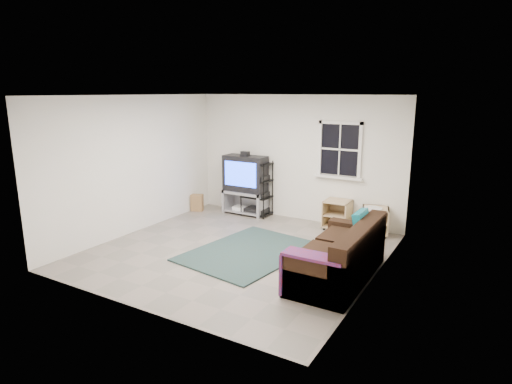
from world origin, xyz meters
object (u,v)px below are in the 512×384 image
Objects in this scene: tv_unit at (245,180)px; av_rack at (257,192)px; side_table_right at (375,219)px; side_table_left at (338,213)px; sofa at (340,258)px.

tv_unit is 0.37m from av_rack.
av_rack is 2.60m from side_table_right.
tv_unit is 2.37× the size of side_table_right.
av_rack is 1.86m from side_table_left.
tv_unit is 1.16× the size of av_rack.
tv_unit is 0.70× the size of sofa.
tv_unit is 2.90m from side_table_right.
tv_unit reaches higher than side_table_left.
sofa is (2.68, -2.23, -0.20)m from av_rack.
tv_unit is 3.72m from sofa.
side_table_right is at bearing -1.03° from side_table_left.
side_table_right is 0.30× the size of sofa.
sofa is at bearing -36.70° from tv_unit.
sofa is (0.83, -2.24, 0.01)m from side_table_left.
av_rack is at bearing -179.53° from side_table_left.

